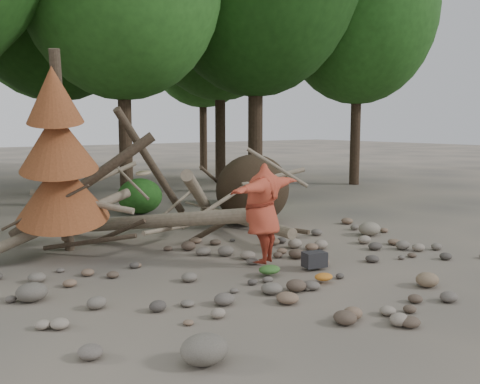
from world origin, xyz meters
TOP-DOWN VIEW (x-y plane):
  - ground at (0.00, 0.00)m, footprint 120.00×120.00m
  - deadfall_pile at (2.02, 4.24)m, footprint 8.55×5.24m
  - dead_conifer at (-3.12, 3.37)m, footprint 2.06×2.16m
  - bush_mid at (0.80, 7.80)m, footprint 1.40×1.40m
  - bush_right at (5.00, 7.00)m, footprint 2.00×2.00m
  - frisbee_thrower at (-0.03, 0.60)m, footprint 3.81×1.51m
  - backpack at (0.62, -0.20)m, footprint 0.50×0.39m
  - cloth_green at (-0.38, -0.03)m, footprint 0.43×0.36m
  - cloth_orange at (0.14, -0.94)m, footprint 0.35×0.29m
  - boulder_front_left at (-3.34, -2.39)m, footprint 0.59×0.53m
  - boulder_front_right at (1.44, -2.17)m, footprint 0.42×0.38m
  - boulder_mid_right at (4.02, 1.27)m, footprint 0.58×0.52m
  - boulder_mid_left at (-4.35, 1.16)m, footprint 0.51×0.46m

SIDE VIEW (x-z plane):
  - ground at x=0.00m, z-range 0.00..0.00m
  - cloth_orange at x=0.14m, z-range 0.00..0.13m
  - cloth_green at x=-0.38m, z-range 0.00..0.16m
  - boulder_front_right at x=1.44m, z-range 0.00..0.25m
  - backpack at x=0.62m, z-range 0.00..0.29m
  - boulder_mid_left at x=-4.35m, z-range 0.00..0.30m
  - boulder_mid_right at x=4.02m, z-range 0.00..0.35m
  - boulder_front_left at x=-3.34m, z-range 0.00..0.36m
  - bush_mid at x=0.80m, z-range 0.00..1.12m
  - bush_right at x=5.00m, z-range 0.00..1.60m
  - deadfall_pile at x=2.02m, z-range -0.70..2.60m
  - frisbee_thrower at x=-0.03m, z-range 0.08..2.07m
  - dead_conifer at x=-3.12m, z-range -0.06..4.29m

